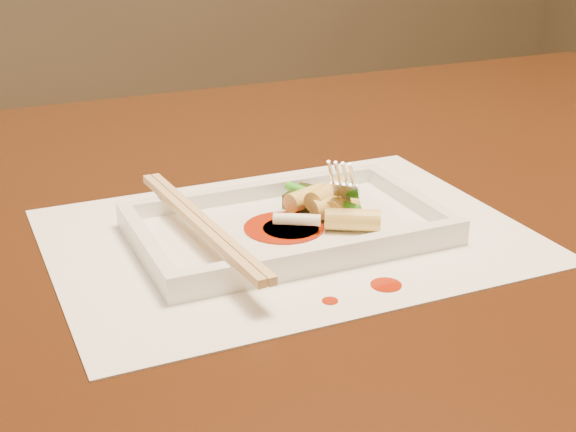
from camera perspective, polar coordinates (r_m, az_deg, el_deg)
name	(u,v)px	position (r m, az deg, el deg)	size (l,w,h in m)	color
table	(338,278)	(0.84, 3.58, -4.44)	(1.40, 0.90, 0.75)	black
placemat	(288,236)	(0.69, 0.00, -1.43)	(0.40, 0.30, 0.00)	white
sauce_splatter_a	(386,285)	(0.61, 6.99, -4.88)	(0.02, 0.02, 0.00)	#9C1C04
sauce_splatter_b	(330,301)	(0.59, 3.01, -6.04)	(0.01, 0.01, 0.00)	#9C1C04
plate_base	(288,231)	(0.69, 0.00, -1.07)	(0.26, 0.16, 0.01)	white
plate_rim_far	(256,191)	(0.75, -2.31, 1.79)	(0.26, 0.01, 0.01)	white
plate_rim_near	(327,253)	(0.62, 2.77, -2.65)	(0.26, 0.01, 0.01)	white
plate_rim_left	(146,244)	(0.65, -10.05, -1.97)	(0.01, 0.14, 0.01)	white
plate_rim_right	(412,198)	(0.74, 8.79, 1.29)	(0.01, 0.14, 0.01)	white
veg_piece	(305,197)	(0.73, 1.23, 1.35)	(0.04, 0.03, 0.01)	black
scallion_white	(297,219)	(0.67, 0.64, -0.24)	(0.01, 0.01, 0.04)	#EAEACC
scallion_green	(322,198)	(0.72, 2.42, 1.31)	(0.01, 0.01, 0.09)	green
chopstick_a	(196,223)	(0.66, -6.56, -0.52)	(0.01, 0.24, 0.01)	tan
chopstick_b	(205,222)	(0.66, -5.90, -0.41)	(0.01, 0.24, 0.01)	tan
fork	(353,129)	(0.71, 4.61, 6.20)	(0.09, 0.10, 0.14)	silver
sauce_blob_0	(284,227)	(0.69, -0.28, -0.82)	(0.07, 0.07, 0.00)	#9C1C04
sauce_blob_1	(291,229)	(0.68, 0.20, -0.90)	(0.05, 0.05, 0.00)	#9C1C04
rice_cake_0	(340,205)	(0.71, 3.74, 0.81)	(0.02, 0.02, 0.04)	#F6DD72
rice_cake_1	(335,207)	(0.70, 3.36, 0.63)	(0.02, 0.02, 0.04)	#F6DD72
rice_cake_2	(328,194)	(0.72, 2.85, 1.57)	(0.02, 0.02, 0.05)	#F6DD72
rice_cake_3	(306,198)	(0.72, 1.31, 1.30)	(0.02, 0.02, 0.04)	#F6DD72
rice_cake_4	(353,220)	(0.68, 4.63, -0.25)	(0.02, 0.02, 0.05)	#F6DD72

